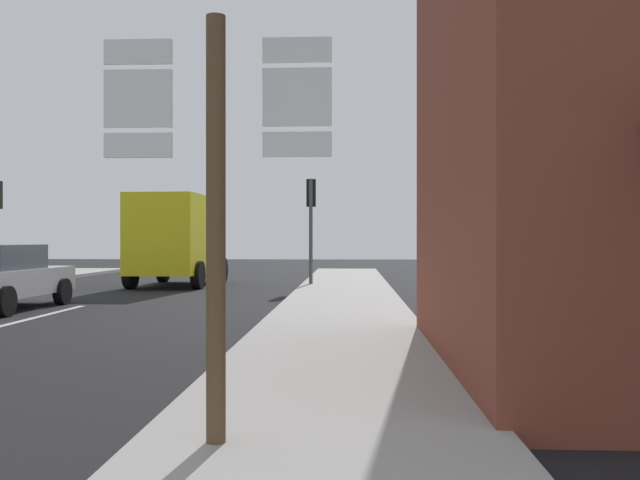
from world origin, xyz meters
The scene contains 5 objects.
ground_plane centered at (0.00, 10.00, 0.00)m, with size 80.00×80.00×0.00m, color black.
sidewalk_right centered at (6.19, 8.00, 0.07)m, with size 2.83×44.00×0.14m, color #9E9B96.
delivery_truck centered at (0.48, 19.17, 1.65)m, with size 2.64×5.08×3.05m.
route_sign_post centered at (5.41, 0.73, 1.91)m, with size 1.66×0.14×3.20m.
traffic_light_far_right centered at (5.08, 18.52, 2.64)m, with size 0.30×0.49×3.56m.
Camera 1 is at (6.37, -4.23, 1.60)m, focal length 39.03 mm.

